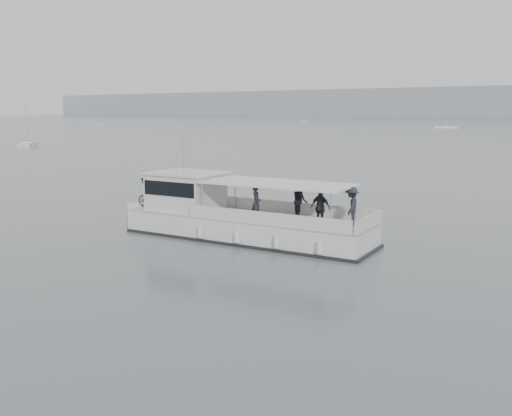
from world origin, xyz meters
The scene contains 2 objects.
ground centered at (0.00, 0.00, 0.00)m, with size 1400.00×1400.00×0.00m, color #50595E.
tour_boat centered at (-2.50, 3.36, 0.98)m, with size 14.40×4.42×5.99m.
Camera 1 is at (14.76, -18.91, 6.26)m, focal length 40.00 mm.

